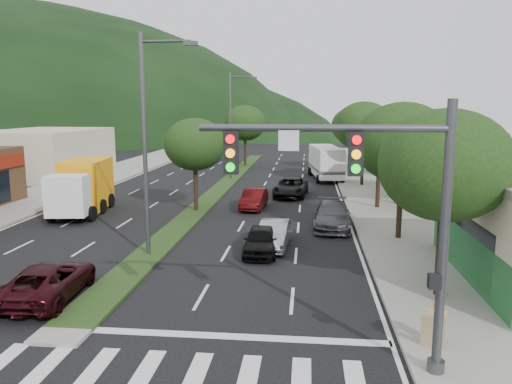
# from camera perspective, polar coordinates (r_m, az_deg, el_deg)

# --- Properties ---
(ground) EXTENTS (160.00, 160.00, 0.00)m
(ground) POSITION_cam_1_polar(r_m,az_deg,el_deg) (16.91, -20.81, -14.70)
(ground) COLOR black
(ground) RESTS_ON ground
(sidewalk_right) EXTENTS (5.00, 90.00, 0.15)m
(sidewalk_right) POSITION_cam_1_polar(r_m,az_deg,el_deg) (39.61, 13.43, -0.39)
(sidewalk_right) COLOR gray
(sidewalk_right) RESTS_ON ground
(sidewalk_left) EXTENTS (6.00, 90.00, 0.15)m
(sidewalk_left) POSITION_cam_1_polar(r_m,az_deg,el_deg) (44.18, -21.46, 0.22)
(sidewalk_left) COLOR gray
(sidewalk_left) RESTS_ON ground
(median) EXTENTS (1.60, 56.00, 0.12)m
(median) POSITION_cam_1_polar(r_m,az_deg,el_deg) (42.84, -3.91, 0.58)
(median) COLOR #1D3212
(median) RESTS_ON ground
(crosswalk) EXTENTS (19.00, 2.20, 0.01)m
(crosswalk) POSITION_cam_1_polar(r_m,az_deg,el_deg) (15.33, -24.29, -17.53)
(crosswalk) COLOR silver
(crosswalk) RESTS_ON ground
(traffic_signal) EXTENTS (6.12, 0.40, 7.00)m
(traffic_signal) POSITION_cam_1_polar(r_m,az_deg,el_deg) (12.45, 14.00, -0.57)
(traffic_signal) COLOR #47494C
(traffic_signal) RESTS_ON ground
(gas_canopy) EXTENTS (12.20, 8.20, 5.25)m
(gas_canopy) POSITION_cam_1_polar(r_m,az_deg,el_deg) (37.62, 24.21, 5.53)
(gas_canopy) COLOR silver
(gas_canopy) RESTS_ON ground
(bldg_left_far) EXTENTS (9.00, 14.00, 4.60)m
(bldg_left_far) POSITION_cam_1_polar(r_m,az_deg,el_deg) (54.62, -22.91, 4.17)
(bldg_left_far) COLOR #C1B99A
(bldg_left_far) RESTS_ON ground
(bldg_right_far) EXTENTS (10.00, 16.00, 5.20)m
(bldg_right_far) POSITION_cam_1_polar(r_m,az_deg,el_deg) (59.11, 17.93, 5.11)
(bldg_right_far) COLOR #C1B99A
(bldg_right_far) RESTS_ON ground
(tree_r_a) EXTENTS (4.60, 4.60, 6.63)m
(tree_r_a) POSITION_cam_1_polar(r_m,az_deg,el_deg) (18.41, 20.83, 2.86)
(tree_r_a) COLOR black
(tree_r_a) RESTS_ON sidewalk_right
(tree_r_b) EXTENTS (4.80, 4.80, 6.94)m
(tree_r_b) POSITION_cam_1_polar(r_m,az_deg,el_deg) (26.17, 16.42, 5.40)
(tree_r_b) COLOR black
(tree_r_b) RESTS_ON sidewalk_right
(tree_r_c) EXTENTS (4.40, 4.40, 6.48)m
(tree_r_c) POSITION_cam_1_polar(r_m,az_deg,el_deg) (34.07, 13.98, 5.92)
(tree_r_c) COLOR black
(tree_r_c) RESTS_ON sidewalk_right
(tree_r_d) EXTENTS (5.00, 5.00, 7.17)m
(tree_r_d) POSITION_cam_1_polar(r_m,az_deg,el_deg) (43.97, 12.21, 7.33)
(tree_r_d) COLOR black
(tree_r_d) RESTS_ON sidewalk_right
(tree_r_e) EXTENTS (4.60, 4.60, 6.71)m
(tree_r_e) POSITION_cam_1_polar(r_m,az_deg,el_deg) (53.92, 11.05, 7.44)
(tree_r_e) COLOR black
(tree_r_e) RESTS_ON sidewalk_right
(tree_med_near) EXTENTS (4.00, 4.00, 6.02)m
(tree_med_near) POSITION_cam_1_polar(r_m,az_deg,el_deg) (32.59, -7.00, 5.41)
(tree_med_near) COLOR black
(tree_med_near) RESTS_ON median
(tree_med_far) EXTENTS (4.80, 4.80, 6.94)m
(tree_med_far) POSITION_cam_1_polar(r_m,az_deg,el_deg) (58.16, -1.27, 7.88)
(tree_med_far) COLOR black
(tree_med_far) RESTS_ON median
(streetlight_near) EXTENTS (2.60, 0.25, 10.00)m
(streetlight_near) POSITION_cam_1_polar(r_m,az_deg,el_deg) (22.83, -12.16, 6.39)
(streetlight_near) COLOR #47494C
(streetlight_near) RESTS_ON ground
(streetlight_mid) EXTENTS (2.60, 0.25, 10.00)m
(streetlight_mid) POSITION_cam_1_polar(r_m,az_deg,el_deg) (47.22, -2.70, 8.16)
(streetlight_mid) COLOR #47494C
(streetlight_mid) RESTS_ON ground
(sedan_silver) EXTENTS (1.64, 4.05, 1.31)m
(sedan_silver) POSITION_cam_1_polar(r_m,az_deg,el_deg) (24.53, 2.07, -4.86)
(sedan_silver) COLOR #A9ABB0
(sedan_silver) RESTS_ON ground
(suv_maroon) EXTENTS (2.52, 4.89, 1.32)m
(suv_maroon) POSITION_cam_1_polar(r_m,az_deg,el_deg) (19.58, -22.64, -9.38)
(suv_maroon) COLOR black
(suv_maroon) RESTS_ON ground
(car_queue_a) EXTENTS (1.59, 3.82, 1.29)m
(car_queue_a) POSITION_cam_1_polar(r_m,az_deg,el_deg) (23.48, 0.57, -5.53)
(car_queue_a) COLOR black
(car_queue_a) RESTS_ON ground
(car_queue_b) EXTENTS (2.24, 5.08, 1.45)m
(car_queue_b) POSITION_cam_1_polar(r_m,az_deg,el_deg) (28.72, 8.68, -2.66)
(car_queue_b) COLOR #444348
(car_queue_b) RESTS_ON ground
(car_queue_c) EXTENTS (1.67, 4.13, 1.33)m
(car_queue_c) POSITION_cam_1_polar(r_m,az_deg,el_deg) (33.79, -0.25, -0.80)
(car_queue_c) COLOR #4D0C0D
(car_queue_c) RESTS_ON ground
(car_queue_d) EXTENTS (2.75, 5.25, 1.41)m
(car_queue_d) POSITION_cam_1_polar(r_m,az_deg,el_deg) (38.54, 4.01, 0.53)
(car_queue_d) COLOR black
(car_queue_d) RESTS_ON ground
(box_truck) EXTENTS (3.41, 7.16, 3.40)m
(box_truck) POSITION_cam_1_polar(r_m,az_deg,el_deg) (34.22, -19.10, 0.39)
(box_truck) COLOR white
(box_truck) RESTS_ON ground
(motorhome) EXTENTS (3.38, 8.25, 3.08)m
(motorhome) POSITION_cam_1_polar(r_m,az_deg,el_deg) (48.33, 7.96, 3.43)
(motorhome) COLOR white
(motorhome) RESTS_ON ground
(a_frame_sign) EXTENTS (0.83, 0.87, 1.36)m
(a_frame_sign) POSITION_cam_1_polar(r_m,az_deg,el_deg) (15.31, 19.63, -14.18)
(a_frame_sign) COLOR tan
(a_frame_sign) RESTS_ON sidewalk_right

